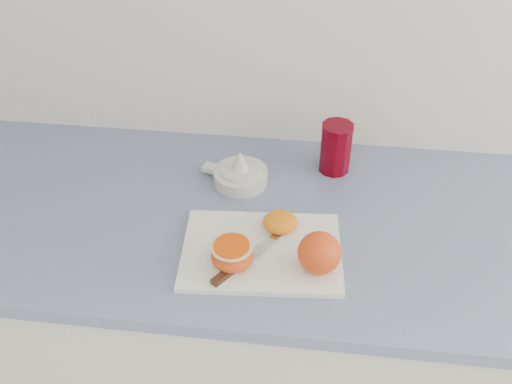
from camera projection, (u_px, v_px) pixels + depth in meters
The scene contains 8 objects.
counter at pixel (287, 342), 1.52m from camera, with size 2.51×0.64×0.89m.
cutting_board at pixel (262, 251), 1.15m from camera, with size 0.32×0.23×0.01m, color white.
whole_orange at pixel (319, 253), 1.08m from camera, with size 0.08×0.08×0.08m.
half_orange at pixel (232, 255), 1.10m from camera, with size 0.08×0.08×0.05m.
squeezed_shell at pixel (280, 222), 1.19m from camera, with size 0.07×0.07×0.03m.
paring_knife at pixel (235, 267), 1.10m from camera, with size 0.13×0.16×0.01m.
citrus_juicer at pixel (240, 174), 1.32m from camera, with size 0.16×0.13×0.09m.
red_tumbler at pixel (336, 149), 1.34m from camera, with size 0.08×0.08×0.12m.
Camera 1 is at (0.25, 0.76, 1.71)m, focal length 40.00 mm.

